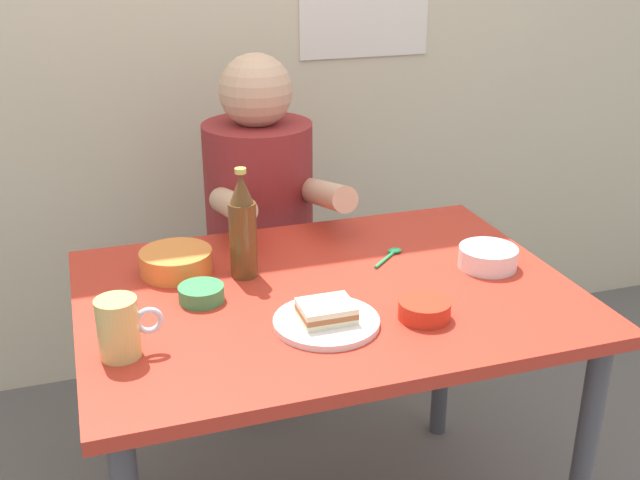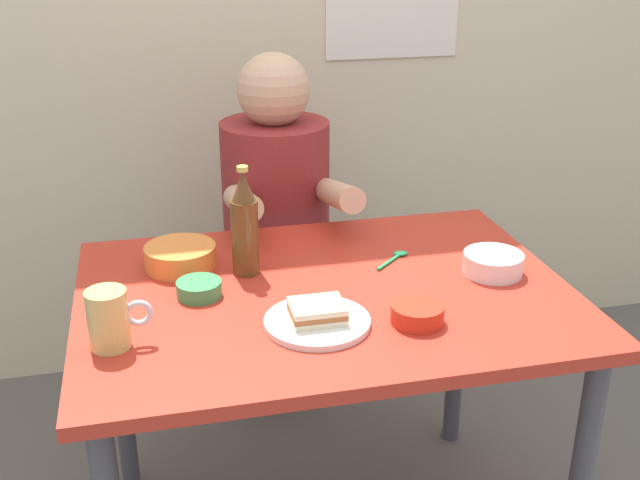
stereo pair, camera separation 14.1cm
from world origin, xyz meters
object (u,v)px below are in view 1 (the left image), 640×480
at_px(sandwich, 326,311).
at_px(sauce_bowl_chili, 424,309).
at_px(person_seated, 259,193).
at_px(plate_orange, 326,322).
at_px(beer_mug, 120,328).
at_px(beer_bottle, 243,228).
at_px(stool, 262,316).
at_px(dining_table, 327,325).

relative_size(sandwich, sauce_bowl_chili, 1.00).
relative_size(person_seated, plate_orange, 3.27).
distance_m(beer_mug, beer_bottle, 0.41).
bearing_deg(beer_mug, plate_orange, -1.36).
xyz_separation_m(beer_mug, beer_bottle, (0.30, 0.28, 0.06)).
distance_m(sandwich, beer_mug, 0.41).
relative_size(stool, plate_orange, 2.05).
bearing_deg(beer_mug, sandwich, -1.36).
distance_m(stool, sandwich, 0.90).
height_order(dining_table, person_seated, person_seated).
height_order(stool, person_seated, person_seated).
height_order(dining_table, beer_mug, beer_mug).
relative_size(person_seated, beer_mug, 5.71).
xyz_separation_m(dining_table, person_seated, (-0.00, 0.62, 0.12)).
relative_size(sandwich, beer_mug, 0.87).
distance_m(dining_table, person_seated, 0.63).
xyz_separation_m(sandwich, beer_bottle, (-0.11, 0.29, 0.09)).
relative_size(beer_mug, sauce_bowl_chili, 1.15).
bearing_deg(beer_bottle, beer_mug, -137.64).
distance_m(person_seated, sauce_bowl_chili, 0.83).
bearing_deg(beer_mug, stool, 59.34).
relative_size(dining_table, stool, 2.44).
relative_size(plate_orange, beer_mug, 1.75).
height_order(dining_table, plate_orange, plate_orange).
height_order(dining_table, stool, dining_table).
xyz_separation_m(plate_orange, sandwich, (0.00, 0.00, 0.02)).
bearing_deg(person_seated, beer_mug, -121.02).
relative_size(stool, sandwich, 4.09).
distance_m(beer_bottle, sauce_bowl_chili, 0.46).
height_order(stool, sandwich, sandwich).
height_order(stool, beer_mug, beer_mug).
xyz_separation_m(stool, beer_mug, (-0.46, -0.78, 0.45)).
distance_m(person_seated, beer_bottle, 0.52).
xyz_separation_m(beer_bottle, sauce_bowl_chili, (0.31, -0.32, -0.10)).
xyz_separation_m(stool, plate_orange, (-0.05, -0.79, 0.40)).
bearing_deg(plate_orange, beer_bottle, 110.29).
xyz_separation_m(dining_table, sandwich, (-0.05, -0.16, 0.13)).
bearing_deg(dining_table, stool, 90.19).
height_order(beer_mug, sauce_bowl_chili, beer_mug).
xyz_separation_m(stool, beer_bottle, (-0.16, -0.50, 0.51)).
xyz_separation_m(plate_orange, beer_mug, (-0.41, 0.01, 0.05)).
bearing_deg(sandwich, sauce_bowl_chili, -9.86).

